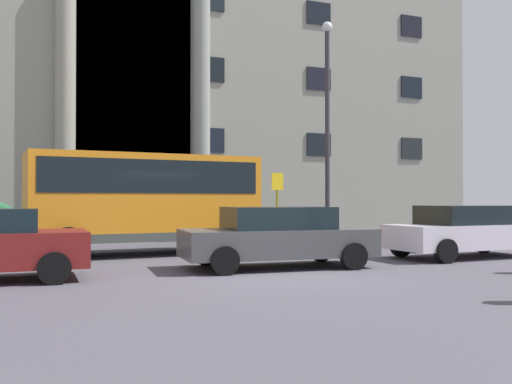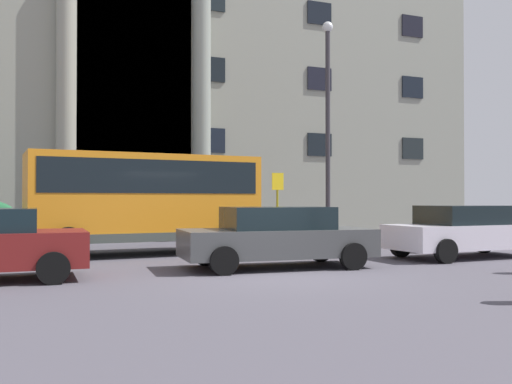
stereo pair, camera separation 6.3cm
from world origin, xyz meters
name	(u,v)px [view 1 (the left image)]	position (x,y,z in m)	size (l,w,h in m)	color
ground_plane	(274,278)	(0.00, 0.00, -0.06)	(80.00, 64.00, 0.12)	#514E58
office_building_facade	(131,40)	(0.00, 17.48, 9.58)	(33.89, 9.65, 19.16)	gray
orange_minibus	(145,196)	(-1.67, 5.50, 1.70)	(6.59, 2.94, 2.87)	orange
bus_stop_sign	(277,200)	(3.35, 7.22, 1.57)	(0.44, 0.08, 2.53)	olive
hedge_planter_far_east	(214,223)	(2.02, 10.30, 0.67)	(1.91, 0.91, 1.38)	slate
hedge_planter_entrance_left	(119,225)	(-1.63, 10.50, 0.65)	(1.87, 0.70, 1.36)	gray
parked_sedan_far	(277,236)	(0.60, 1.15, 0.73)	(4.58, 2.30, 1.43)	#494B4C
parked_sedan_second	(466,231)	(6.36, 1.27, 0.73)	(4.51, 2.06, 1.43)	silver
scooter_by_planter	(434,237)	(6.69, 3.02, 0.46)	(1.99, 0.68, 0.89)	black
lamppost_plaza_centre	(327,115)	(5.86, 8.10, 4.86)	(0.40, 0.40, 8.44)	#343137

